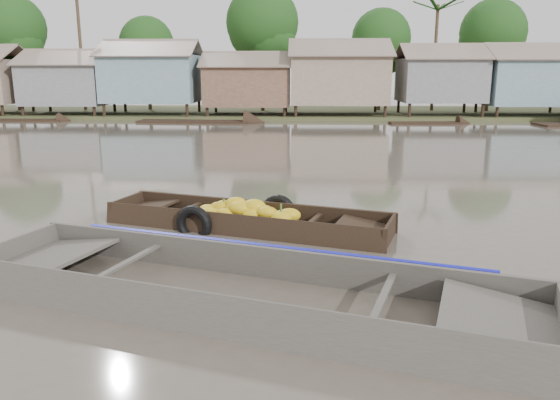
{
  "coord_description": "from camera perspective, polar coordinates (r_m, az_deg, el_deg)",
  "views": [
    {
      "loc": [
        -0.29,
        -9.34,
        3.32
      ],
      "look_at": [
        -0.64,
        1.18,
        0.8
      ],
      "focal_mm": 35.0,
      "sensor_mm": 36.0,
      "label": 1
    }
  ],
  "objects": [
    {
      "name": "viewer_boat",
      "position": [
        8.08,
        -3.73,
        -10.18
      ],
      "size": [
        8.88,
        4.81,
        0.69
      ],
      "rotation": [
        0.0,
        0.0,
        -0.32
      ],
      "color": "#433E39",
      "rests_on": "ground"
    },
    {
      "name": "banana_boat",
      "position": [
        11.79,
        -3.88,
        -1.93
      ],
      "size": [
        6.38,
        3.35,
        0.88
      ],
      "rotation": [
        0.0,
        0.0,
        -0.32
      ],
      "color": "black",
      "rests_on": "ground"
    },
    {
      "name": "ground",
      "position": [
        9.92,
        3.47,
        -6.13
      ],
      "size": [
        120.0,
        120.0,
        0.0
      ],
      "primitive_type": "plane",
      "color": "#53493F",
      "rests_on": "ground"
    },
    {
      "name": "distant_boats",
      "position": [
        36.04,
        23.5,
        7.42
      ],
      "size": [
        48.23,
        16.3,
        1.38
      ],
      "color": "black",
      "rests_on": "ground"
    },
    {
      "name": "riverbank",
      "position": [
        41.34,
        6.65,
        13.04
      ],
      "size": [
        120.0,
        12.47,
        10.22
      ],
      "color": "#384723",
      "rests_on": "ground"
    }
  ]
}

